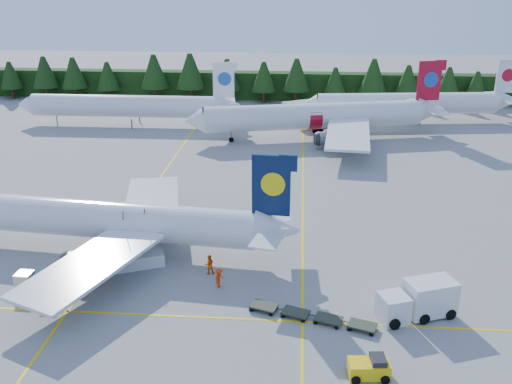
# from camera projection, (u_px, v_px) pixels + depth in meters

# --- Properties ---
(ground) EXTENTS (320.00, 320.00, 0.00)m
(ground) POSITION_uv_depth(u_px,v_px,m) (238.00, 282.00, 53.15)
(ground) COLOR gray
(ground) RESTS_ON ground
(taxi_stripe_a) EXTENTS (0.25, 120.00, 0.01)m
(taxi_stripe_a) POSITION_uv_depth(u_px,v_px,m) (146.00, 198.00, 72.76)
(taxi_stripe_a) COLOR yellow
(taxi_stripe_a) RESTS_ON ground
(taxi_stripe_b) EXTENTS (0.25, 120.00, 0.01)m
(taxi_stripe_b) POSITION_uv_depth(u_px,v_px,m) (303.00, 203.00, 71.30)
(taxi_stripe_b) COLOR yellow
(taxi_stripe_b) RESTS_ON ground
(taxi_stripe_cross) EXTENTS (80.00, 0.25, 0.01)m
(taxi_stripe_cross) POSITION_uv_depth(u_px,v_px,m) (230.00, 319.00, 47.58)
(taxi_stripe_cross) COLOR yellow
(taxi_stripe_cross) RESTS_ON ground
(treeline_hedge) EXTENTS (220.00, 4.00, 6.00)m
(treeline_hedge) POSITION_uv_depth(u_px,v_px,m) (277.00, 86.00, 128.28)
(treeline_hedge) COLOR black
(treeline_hedge) RESTS_ON ground
(airliner_navy) EXTENTS (38.75, 31.76, 11.27)m
(airliner_navy) POSITION_uv_depth(u_px,v_px,m) (92.00, 220.00, 58.23)
(airliner_navy) COLOR silver
(airliner_navy) RESTS_ON ground
(airliner_red) EXTENTS (43.51, 35.40, 12.84)m
(airliner_red) POSITION_uv_depth(u_px,v_px,m) (309.00, 117.00, 97.31)
(airliner_red) COLOR silver
(airliner_red) RESTS_ON ground
(airliner_far_left) EXTENTS (40.91, 4.27, 11.90)m
(airliner_far_left) POSITION_uv_depth(u_px,v_px,m) (118.00, 106.00, 106.04)
(airliner_far_left) COLOR silver
(airliner_far_left) RESTS_ON ground
(airliner_far_right) EXTENTS (40.27, 8.37, 11.73)m
(airliner_far_right) POSITION_uv_depth(u_px,v_px,m) (401.00, 103.00, 108.29)
(airliner_far_right) COLOR silver
(airliner_far_right) RESTS_ON ground
(airstairs) EXTENTS (5.70, 7.32, 4.31)m
(airstairs) POSITION_uv_depth(u_px,v_px,m) (138.00, 255.00, 56.30)
(airstairs) COLOR silver
(airstairs) RESTS_ON ground
(service_truck) EXTENTS (6.93, 4.49, 3.14)m
(service_truck) POSITION_uv_depth(u_px,v_px,m) (417.00, 300.00, 47.35)
(service_truck) COLOR white
(service_truck) RESTS_ON ground
(baggage_tug) EXTENTS (3.03, 1.82, 1.55)m
(baggage_tug) POSITION_uv_depth(u_px,v_px,m) (370.00, 368.00, 40.53)
(baggage_tug) COLOR yellow
(baggage_tug) RESTS_ON ground
(dolly_train) EXTENTS (10.68, 4.26, 0.13)m
(dolly_train) POSITION_uv_depth(u_px,v_px,m) (312.00, 315.00, 47.30)
(dolly_train) COLOR #373B2B
(dolly_train) RESTS_ON ground
(uld_pair) EXTENTS (4.60, 2.22, 1.54)m
(uld_pair) POSITION_uv_depth(u_px,v_px,m) (37.00, 283.00, 50.99)
(uld_pair) COLOR #373B2B
(uld_pair) RESTS_ON ground
(crew_a) EXTENTS (0.68, 0.57, 1.59)m
(crew_a) POSITION_uv_depth(u_px,v_px,m) (125.00, 258.00, 55.86)
(crew_a) COLOR red
(crew_a) RESTS_ON ground
(crew_b) EXTENTS (1.12, 0.98, 1.95)m
(crew_b) POSITION_uv_depth(u_px,v_px,m) (209.00, 264.00, 54.34)
(crew_b) COLOR #FF5605
(crew_b) RESTS_ON ground
(crew_c) EXTENTS (0.77, 0.92, 1.88)m
(crew_c) POSITION_uv_depth(u_px,v_px,m) (219.00, 278.00, 51.97)
(crew_c) COLOR #ED3004
(crew_c) RESTS_ON ground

